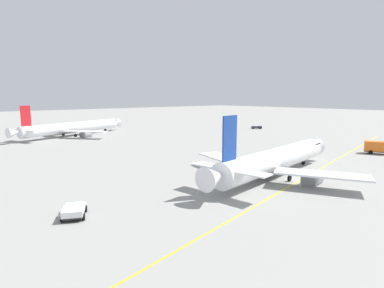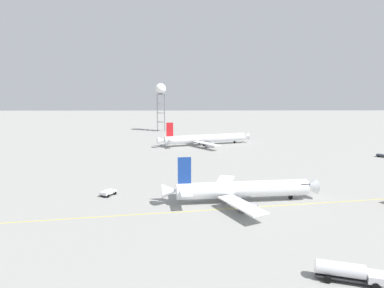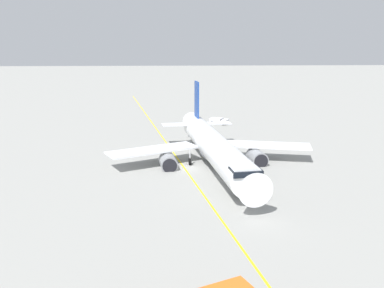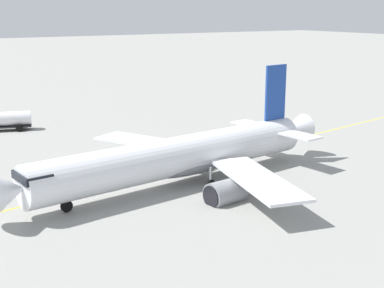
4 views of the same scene
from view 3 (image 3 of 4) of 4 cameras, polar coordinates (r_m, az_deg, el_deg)
name	(u,v)px [view 3 (image 3 of 4)]	position (r m, az deg, el deg)	size (l,w,h in m)	color
ground_plane	(189,168)	(62.08, -0.43, -3.24)	(600.00, 600.00, 0.00)	gray
airliner_main	(214,148)	(62.17, 3.01, -0.52)	(32.17, 39.10, 11.89)	white
pushback_tug_truck	(219,120)	(96.02, 3.70, 3.24)	(4.71, 4.02, 1.30)	#232326
taxiway_centreline	(176,157)	(67.82, -2.14, -1.79)	(27.65, 165.00, 0.01)	yellow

